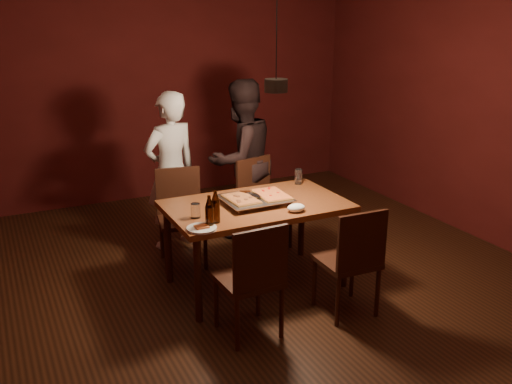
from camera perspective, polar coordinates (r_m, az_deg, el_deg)
name	(u,v)px	position (r m, az deg, el deg)	size (l,w,h in m)	color
room_shell	(276,130)	(4.51, 1.97, 6.17)	(6.00, 6.00, 6.00)	#3B1D10
dining_table	(256,212)	(4.82, 0.00, -1.96)	(1.50, 0.90, 0.75)	brown
chair_far_left	(180,207)	(5.39, -7.57, -1.52)	(0.49, 0.49, 0.49)	#38190F
chair_far_right	(260,194)	(5.71, 0.40, -0.24)	(0.51, 0.51, 0.49)	#38190F
chair_near_left	(254,271)	(4.08, -0.24, -7.92)	(0.44, 0.44, 0.49)	#38190F
chair_near_right	(353,253)	(4.44, 9.71, -6.00)	(0.43, 0.43, 0.49)	#38190F
pizza_tray	(256,200)	(4.80, -0.04, -0.82)	(0.55, 0.45, 0.05)	silver
pizza_meat	(241,199)	(4.74, -1.49, -0.66)	(0.22, 0.34, 0.02)	maroon
pizza_cheese	(271,194)	(4.85, 1.56, -0.21)	(0.24, 0.38, 0.02)	gold
spatula	(257,195)	(4.80, 0.06, -0.35)	(0.09, 0.24, 0.04)	silver
beer_bottle_a	(209,211)	(4.26, -4.68, -1.94)	(0.06, 0.06, 0.25)	black
beer_bottle_b	(216,207)	(4.34, -4.07, -1.46)	(0.07, 0.07, 0.26)	black
water_glass_left	(196,211)	(4.48, -6.07, -1.87)	(0.07, 0.07, 0.12)	silver
water_glass_right	(298,177)	(5.32, 4.26, 1.55)	(0.07, 0.07, 0.14)	silver
plate_slice	(202,228)	(4.26, -5.46, -3.62)	(0.23, 0.23, 0.03)	white
napkin	(296,208)	(4.61, 4.04, -1.58)	(0.15, 0.12, 0.06)	white
diner_white	(171,171)	(5.67, -8.51, 2.08)	(0.57, 0.38, 1.58)	silver
diner_dark	(241,159)	(5.91, -1.49, 3.28)	(0.80, 0.62, 1.65)	black
pendant_lamp	(276,84)	(4.45, 2.02, 10.73)	(0.18, 0.18, 1.10)	black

